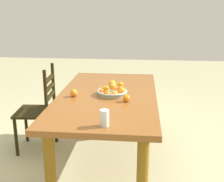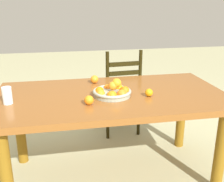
# 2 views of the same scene
# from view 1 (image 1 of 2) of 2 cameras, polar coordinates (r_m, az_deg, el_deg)

# --- Properties ---
(ground_plane) EXTENTS (12.00, 12.00, 0.00)m
(ground_plane) POSITION_cam_1_polar(r_m,az_deg,el_deg) (3.21, -0.86, -13.64)
(ground_plane) COLOR #B3B185
(dining_table) EXTENTS (1.83, 0.96, 0.75)m
(dining_table) POSITION_cam_1_polar(r_m,az_deg,el_deg) (2.94, -0.91, -2.61)
(dining_table) COLOR brown
(dining_table) RESTS_ON ground
(chair_near_window) EXTENTS (0.44, 0.44, 0.97)m
(chair_near_window) POSITION_cam_1_polar(r_m,az_deg,el_deg) (3.41, -13.84, -3.71)
(chair_near_window) COLOR black
(chair_near_window) RESTS_ON ground
(fruit_bowl) EXTENTS (0.30, 0.30, 0.14)m
(fruit_bowl) POSITION_cam_1_polar(r_m,az_deg,el_deg) (2.89, 0.09, -0.08)
(fruit_bowl) COLOR #99A18F
(fruit_bowl) RESTS_ON dining_table
(orange_loose_0) EXTENTS (0.06, 0.06, 0.06)m
(orange_loose_0) POSITION_cam_1_polar(r_m,az_deg,el_deg) (3.15, 1.65, 1.24)
(orange_loose_0) COLOR orange
(orange_loose_0) RESTS_ON dining_table
(orange_loose_1) EXTENTS (0.07, 0.07, 0.07)m
(orange_loose_1) POSITION_cam_1_polar(r_m,az_deg,el_deg) (2.69, 2.77, -1.39)
(orange_loose_1) COLOR orange
(orange_loose_1) RESTS_ON dining_table
(orange_loose_2) EXTENTS (0.07, 0.07, 0.07)m
(orange_loose_2) POSITION_cam_1_polar(r_m,az_deg,el_deg) (2.86, -7.39, -0.39)
(orange_loose_2) COLOR orange
(orange_loose_2) RESTS_ON dining_table
(drinking_glass) EXTENTS (0.07, 0.07, 0.12)m
(drinking_glass) POSITION_cam_1_polar(r_m,az_deg,el_deg) (2.15, -1.47, -5.24)
(drinking_glass) COLOR silver
(drinking_glass) RESTS_ON dining_table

